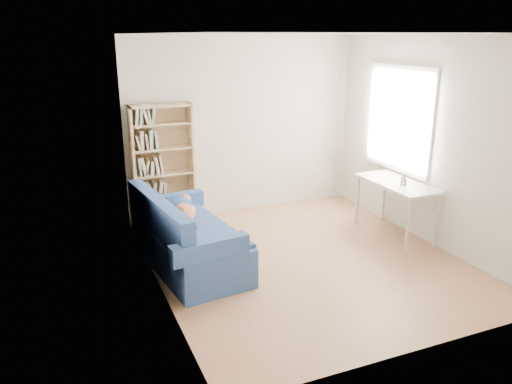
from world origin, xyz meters
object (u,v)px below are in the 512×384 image
desk (397,188)px  pen_cup (404,181)px  sofa (185,239)px  bookshelf (163,170)px

desk → pen_cup: size_ratio=7.58×
sofa → pen_cup: pen_cup is taller
bookshelf → pen_cup: bearing=-33.4°
bookshelf → desk: bookshelf is taller
sofa → bookshelf: bookshelf is taller
pen_cup → bookshelf: bearing=146.6°
desk → bookshelf: bearing=148.7°
bookshelf → desk: size_ratio=1.43×
desk → pen_cup: (-0.01, -0.13, 0.13)m
desk → pen_cup: bearing=-92.4°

